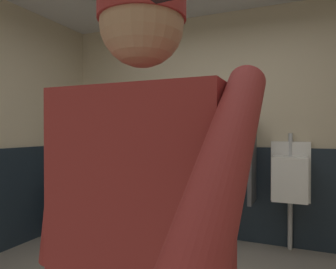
{
  "coord_description": "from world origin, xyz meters",
  "views": [
    {
      "loc": [
        0.77,
        -1.74,
        1.27
      ],
      "look_at": [
        0.18,
        -0.37,
        1.25
      ],
      "focal_mm": 32.82,
      "sensor_mm": 36.0,
      "label": 1
    }
  ],
  "objects": [
    {
      "name": "wall_back",
      "position": [
        0.0,
        1.9,
        1.33
      ],
      "size": [
        4.83,
        0.12,
        2.66
      ],
      "primitive_type": "cube",
      "color": "beige",
      "rests_on": "ground_plane"
    },
    {
      "name": "urinal_left",
      "position": [
        -0.07,
        1.69,
        0.78
      ],
      "size": [
        0.4,
        0.34,
        1.24
      ],
      "color": "white",
      "rests_on": "ground_plane"
    },
    {
      "name": "privacy_divider_panel",
      "position": [
        0.3,
        1.61,
        0.95
      ],
      "size": [
        0.04,
        0.4,
        0.9
      ],
      "primitive_type": "cube",
      "color": "#4C4C51"
    },
    {
      "name": "soap_dispenser",
      "position": [
        -0.02,
        1.8,
        1.26
      ],
      "size": [
        0.1,
        0.07,
        0.18
      ],
      "primitive_type": "cube",
      "color": "silver"
    },
    {
      "name": "trash_bin",
      "position": [
        -1.8,
        1.2,
        0.33
      ],
      "size": [
        0.32,
        0.32,
        0.66
      ],
      "primitive_type": "cylinder",
      "color": "#38383D",
      "rests_on": "ground_plane"
    },
    {
      "name": "person",
      "position": [
        0.36,
        -0.98,
        1.02
      ],
      "size": [
        0.71,
        0.6,
        1.69
      ],
      "color": "#2D3342",
      "rests_on": "ground_plane"
    },
    {
      "name": "urinal_middle",
      "position": [
        0.68,
        1.69,
        0.78
      ],
      "size": [
        0.4,
        0.34,
        1.24
      ],
      "color": "white",
      "rests_on": "ground_plane"
    },
    {
      "name": "wainscot_band_back",
      "position": [
        0.0,
        1.83,
        0.54
      ],
      "size": [
        4.23,
        0.03,
        1.08
      ],
      "primitive_type": "cube",
      "color": "#19232D",
      "rests_on": "ground_plane"
    }
  ]
}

